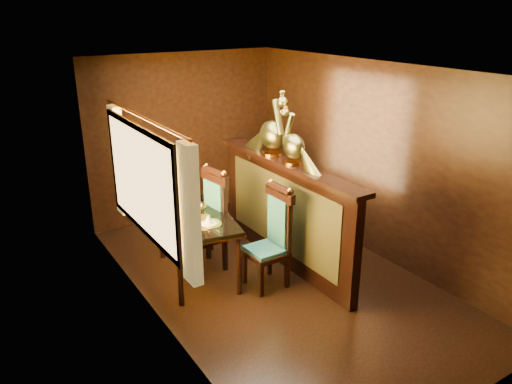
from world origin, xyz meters
TOP-DOWN VIEW (x-y plane):
  - ground at (0.00, 0.00)m, footprint 5.00×5.00m
  - room_shell at (-0.09, 0.02)m, footprint 3.04×5.04m
  - partition at (0.32, 0.30)m, footprint 0.26×2.70m
  - dining_table at (-0.75, 0.62)m, footprint 1.08×1.48m
  - chair_left at (-0.07, -0.03)m, footprint 0.45×0.49m
  - chair_right at (-0.50, 0.72)m, footprint 0.51×0.54m
  - peacock_left at (0.33, 0.17)m, footprint 0.22×0.59m
  - peacock_right at (0.33, 0.61)m, footprint 0.26×0.70m

SIDE VIEW (x-z plane):
  - ground at x=0.00m, z-range 0.00..0.00m
  - chair_left at x=-0.07m, z-range 0.03..1.27m
  - chair_right at x=-0.50m, z-range 0.03..1.33m
  - partition at x=0.32m, z-range 0.03..1.39m
  - dining_table at x=-0.75m, z-range 0.22..1.21m
  - room_shell at x=-0.09m, z-range 0.32..2.84m
  - peacock_left at x=0.33m, z-range 1.36..2.06m
  - peacock_right at x=0.33m, z-range 1.36..2.19m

